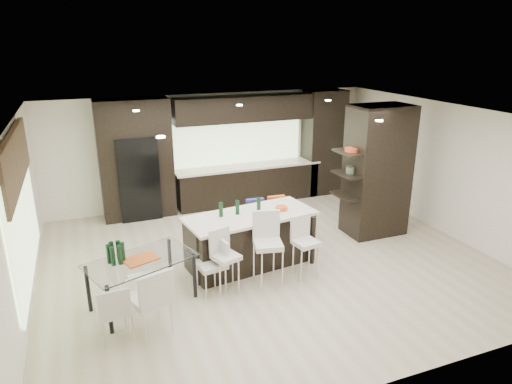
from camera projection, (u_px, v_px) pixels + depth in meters
name	position (u px, v px, depth m)	size (l,w,h in m)	color
ground	(268.00, 260.00, 8.54)	(8.00, 8.00, 0.00)	#C2B294
back_wall	(213.00, 149.00, 11.19)	(8.00, 0.02, 2.70)	white
left_wall	(19.00, 223.00, 6.72)	(0.02, 7.00, 2.70)	white
right_wall	(445.00, 169.00, 9.49)	(0.02, 7.00, 2.70)	white
ceiling	(269.00, 116.00, 7.67)	(8.00, 7.00, 0.02)	white
window_left	(23.00, 218.00, 6.92)	(0.04, 3.20, 1.90)	#B2D199
window_back	(236.00, 140.00, 11.30)	(3.40, 0.04, 1.20)	#B2D199
stone_accent	(15.00, 160.00, 6.64)	(0.08, 3.00, 0.80)	brown
ceiling_spots	(263.00, 115.00, 7.90)	(4.00, 3.00, 0.02)	white
back_cabinetry	(237.00, 150.00, 11.08)	(6.80, 0.68, 2.70)	black
refrigerator	(138.00, 177.00, 10.33)	(0.90, 0.68, 1.90)	black
partition_column	(377.00, 171.00, 9.36)	(1.20, 0.80, 2.70)	black
kitchen_island	(250.00, 239.00, 8.25)	(2.32, 1.00, 0.97)	black
stool_left	(226.00, 268.00, 7.32)	(0.38, 0.38, 0.86)	beige
stool_mid	(268.00, 257.00, 7.51)	(0.45, 0.45, 1.02)	beige
stool_right	(305.00, 253.00, 7.81)	(0.39, 0.39, 0.88)	beige
bench	(273.00, 228.00, 9.28)	(1.35, 0.52, 0.52)	black
floor_vase	(360.00, 205.00, 9.56)	(0.46, 0.46, 1.25)	#46543B
dining_table	(143.00, 282.00, 7.00)	(1.58, 0.89, 0.76)	white
chair_near	(150.00, 303.00, 6.28)	(0.51, 0.51, 0.95)	beige
chair_far	(114.00, 314.00, 6.18)	(0.42, 0.42, 0.78)	beige
chair_end	(211.00, 268.00, 7.37)	(0.44, 0.44, 0.81)	beige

